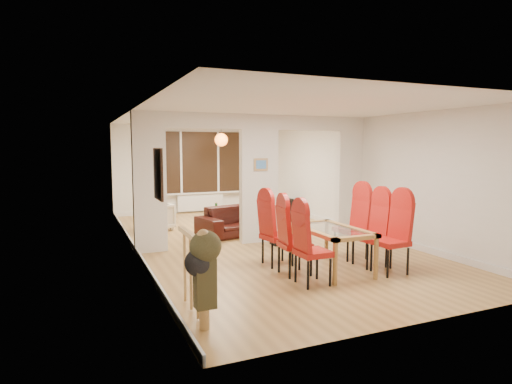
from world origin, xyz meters
TOP-DOWN VIEW (x-y plane):
  - floor at (0.00, 0.00)m, footprint 5.00×9.00m
  - room_walls at (0.00, 0.00)m, footprint 5.00×9.00m
  - divider_wall at (0.00, 0.00)m, footprint 5.00×0.18m
  - bay_window_blinds at (0.00, 4.44)m, footprint 3.00×0.08m
  - radiator at (0.00, 4.40)m, footprint 1.40×0.08m
  - pendant_light at (0.30, 3.30)m, footprint 0.36×0.36m
  - stair_newel at (-2.25, -3.20)m, footprint 0.40×1.20m
  - wall_poster at (-2.47, -2.40)m, footprint 0.04×0.52m
  - pillar_photo at (0.00, -0.10)m, footprint 0.30×0.03m
  - dining_table at (0.22, -2.33)m, footprint 0.81×1.44m
  - dining_chair_la at (-0.40, -2.84)m, footprint 0.44×0.44m
  - dining_chair_lb at (-0.41, -2.32)m, footprint 0.48×0.48m
  - dining_chair_lc at (-0.42, -1.73)m, footprint 0.52×0.52m
  - dining_chair_ra at (0.97, -2.84)m, footprint 0.49×0.49m
  - dining_chair_rb at (0.95, -2.38)m, footprint 0.47×0.47m
  - dining_chair_rc at (0.96, -1.84)m, footprint 0.51×0.51m
  - sofa at (0.05, 0.91)m, footprint 2.30×1.33m
  - armchair at (-1.77, 2.02)m, footprint 0.90×0.91m
  - person at (-1.87, 2.01)m, footprint 0.70×0.56m
  - television at (2.00, 2.89)m, footprint 0.90×0.12m
  - coffee_table at (0.18, 2.60)m, footprint 1.09×0.64m
  - bottle at (-0.06, 2.69)m, footprint 0.06×0.06m
  - bowl at (0.36, 2.50)m, footprint 0.23×0.23m
  - shoes at (0.24, -0.41)m, footprint 0.25×0.27m

SIDE VIEW (x-z plane):
  - floor at x=0.00m, z-range -0.01..0.01m
  - shoes at x=0.24m, z-range 0.00..0.10m
  - coffee_table at x=0.18m, z-range 0.00..0.24m
  - television at x=2.00m, z-range 0.00..0.52m
  - bowl at x=0.36m, z-range 0.24..0.30m
  - radiator at x=0.00m, z-range 0.05..0.55m
  - sofa at x=0.05m, z-range 0.00..0.63m
  - armchair at x=-1.77m, z-range 0.00..0.64m
  - dining_table at x=0.22m, z-range 0.00..0.68m
  - bottle at x=-0.06m, z-range 0.24..0.50m
  - dining_chair_la at x=-0.40m, z-range 0.00..1.09m
  - stair_newel at x=-2.25m, z-range 0.00..1.10m
  - dining_chair_lb at x=-0.41m, z-range 0.00..1.10m
  - dining_chair_lc at x=-0.42m, z-range 0.00..1.13m
  - dining_chair_rb at x=0.95m, z-range 0.00..1.14m
  - dining_chair_ra at x=0.97m, z-range 0.00..1.16m
  - dining_chair_rc at x=0.96m, z-range 0.00..1.18m
  - person at x=-1.87m, z-range 0.00..1.66m
  - room_walls at x=0.00m, z-range 0.00..2.60m
  - divider_wall at x=0.00m, z-range 0.00..2.60m
  - bay_window_blinds at x=0.00m, z-range 0.60..2.40m
  - wall_poster at x=-2.47m, z-range 1.27..1.94m
  - pillar_photo at x=0.00m, z-range 1.48..1.73m
  - pendant_light at x=0.30m, z-range 1.97..2.33m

